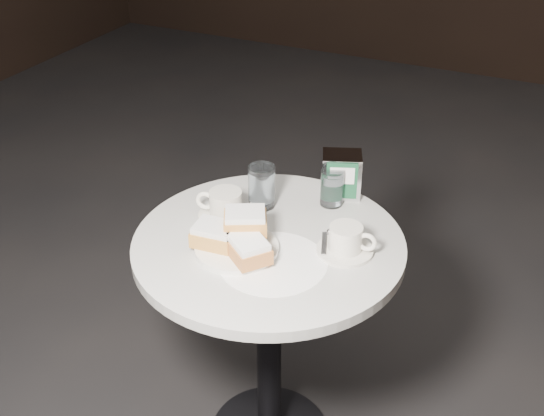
{
  "coord_description": "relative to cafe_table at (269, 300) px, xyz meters",
  "views": [
    {
      "loc": [
        0.62,
        -1.3,
        1.73
      ],
      "look_at": [
        0.0,
        0.02,
        0.83
      ],
      "focal_mm": 45.0,
      "sensor_mm": 36.0,
      "label": 1
    }
  ],
  "objects": [
    {
      "name": "water_glass_left",
      "position": [
        -0.09,
        0.15,
        0.26
      ],
      "size": [
        0.08,
        0.08,
        0.12
      ],
      "rotation": [
        0.0,
        0.0,
        -0.12
      ],
      "color": "white",
      "rests_on": "cafe_table"
    },
    {
      "name": "sugar_spill",
      "position": [
        0.05,
        -0.08,
        0.2
      ],
      "size": [
        0.33,
        0.33,
        0.0
      ],
      "primitive_type": "cylinder",
      "rotation": [
        0.0,
        0.0,
        -0.25
      ],
      "color": "white",
      "rests_on": "cafe_table"
    },
    {
      "name": "cafe_table",
      "position": [
        0.0,
        0.0,
        0.0
      ],
      "size": [
        0.7,
        0.7,
        0.74
      ],
      "color": "black",
      "rests_on": "ground"
    },
    {
      "name": "coffee_cup_left",
      "position": [
        -0.15,
        0.05,
        0.23
      ],
      "size": [
        0.18,
        0.18,
        0.08
      ],
      "rotation": [
        0.0,
        0.0,
        0.22
      ],
      "color": "silver",
      "rests_on": "cafe_table"
    },
    {
      "name": "water_glass_right",
      "position": [
        0.08,
        0.24,
        0.25
      ],
      "size": [
        0.07,
        0.07,
        0.1
      ],
      "rotation": [
        0.0,
        0.0,
        0.06
      ],
      "color": "white",
      "rests_on": "cafe_table"
    },
    {
      "name": "beignet_plate",
      "position": [
        -0.05,
        -0.08,
        0.24
      ],
      "size": [
        0.25,
        0.25,
        0.1
      ],
      "rotation": [
        0.0,
        0.0,
        -0.23
      ],
      "color": "silver",
      "rests_on": "cafe_table"
    },
    {
      "name": "coffee_cup_right",
      "position": [
        0.2,
        0.03,
        0.23
      ],
      "size": [
        0.16,
        0.15,
        0.07
      ],
      "rotation": [
        0.0,
        0.0,
        0.08
      ],
      "color": "silver",
      "rests_on": "cafe_table"
    },
    {
      "name": "napkin_dispenser",
      "position": [
        0.08,
        0.3,
        0.26
      ],
      "size": [
        0.13,
        0.12,
        0.13
      ],
      "rotation": [
        0.0,
        0.0,
        0.38
      ],
      "color": "silver",
      "rests_on": "cafe_table"
    }
  ]
}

